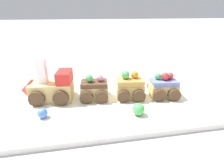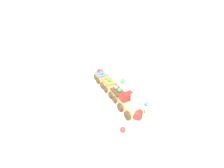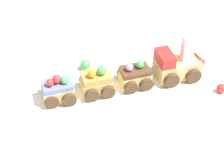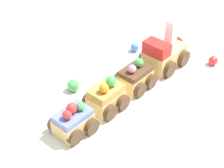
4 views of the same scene
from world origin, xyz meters
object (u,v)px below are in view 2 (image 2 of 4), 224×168
cake_train_locomotive (132,108)px  gumball_red (123,130)px  gumball_green (123,81)px  gumball_blue (147,104)px  cake_car_chocolate (118,94)px  cake_car_caramel (109,84)px  cake_car_blueberry (101,76)px

cake_train_locomotive → gumball_red: size_ratio=6.03×
gumball_red → gumball_green: size_ratio=0.83×
gumball_red → gumball_blue: bearing=106.9°
cake_car_chocolate → gumball_red: 0.20m
cake_car_caramel → gumball_blue: cake_car_caramel is taller
cake_car_chocolate → gumball_blue: bearing=38.8°
gumball_green → cake_train_locomotive: bearing=-29.2°
cake_car_caramel → gumball_blue: bearing=23.5°
cake_train_locomotive → cake_car_chocolate: size_ratio=1.73×
cake_train_locomotive → cake_car_caramel: size_ratio=1.73×
cake_car_blueberry → gumball_red: (0.35, -0.13, -0.01)m
cake_car_chocolate → cake_car_blueberry: (-0.18, 0.02, 0.00)m
gumball_green → gumball_blue: bearing=-7.0°
cake_car_caramel → gumball_green: (0.00, 0.09, -0.01)m
cake_train_locomotive → cake_car_chocolate: cake_train_locomotive is taller
cake_car_blueberry → gumball_green: cake_car_blueberry is taller
cake_car_blueberry → gumball_blue: 0.30m
gumball_blue → gumball_green: gumball_green is taller
cake_car_chocolate → gumball_blue: 0.14m
cake_train_locomotive → cake_car_caramel: bearing=-179.9°
cake_car_chocolate → gumball_red: size_ratio=3.48×
gumball_green → cake_car_blueberry: bearing=-140.2°
cake_train_locomotive → cake_car_chocolate: 0.11m
gumball_red → cake_car_blueberry: bearing=160.2°
cake_car_blueberry → cake_car_chocolate: bearing=0.1°
cake_car_blueberry → gumball_green: 0.12m
gumball_blue → gumball_red: size_ratio=0.97×
cake_car_blueberry → gumball_red: bearing=-13.1°
cake_train_locomotive → gumball_green: bearing=157.5°
cake_train_locomotive → gumball_red: 0.11m
cake_car_blueberry → gumball_blue: size_ratio=3.60×
cake_car_chocolate → cake_train_locomotive: bearing=0.0°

